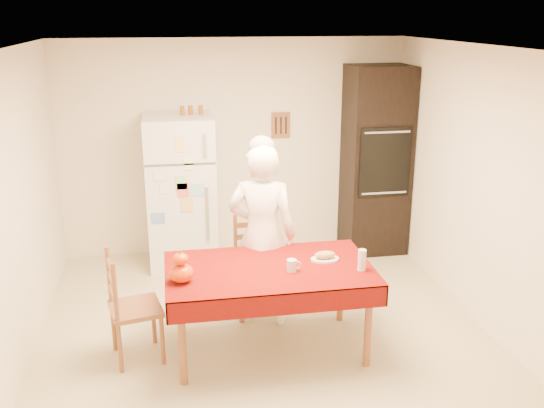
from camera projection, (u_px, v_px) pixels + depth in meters
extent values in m
plane|color=#C2B58C|center=(266.00, 339.00, 5.36)|extent=(4.50, 4.50, 0.00)
cube|color=beige|center=(234.00, 148.00, 7.09)|extent=(4.00, 0.02, 2.50)
cube|color=beige|center=(344.00, 347.00, 2.87)|extent=(4.00, 0.02, 2.50)
cube|color=beige|center=(10.00, 219.00, 4.65)|extent=(0.02, 4.50, 2.50)
cube|color=beige|center=(490.00, 193.00, 5.32)|extent=(0.02, 4.50, 2.50)
cube|color=white|center=(266.00, 49.00, 4.60)|extent=(4.00, 4.50, 0.02)
cube|color=brown|center=(281.00, 125.00, 7.10)|extent=(0.22, 0.02, 0.30)
cube|color=white|center=(181.00, 192.00, 6.76)|extent=(0.75, 0.70, 1.70)
cube|color=silver|center=(205.00, 145.00, 6.27)|extent=(0.03, 0.03, 0.25)
cube|color=silver|center=(207.00, 214.00, 6.50)|extent=(0.03, 0.03, 0.60)
cube|color=black|center=(376.00, 161.00, 7.11)|extent=(0.70, 0.60, 2.20)
cube|color=black|center=(385.00, 163.00, 6.80)|extent=(0.59, 0.02, 0.80)
cylinder|color=brown|center=(182.00, 343.00, 4.62)|extent=(0.06, 0.06, 0.71)
cylinder|color=brown|center=(179.00, 298.00, 5.35)|extent=(0.06, 0.06, 0.71)
cylinder|color=brown|center=(368.00, 327.00, 4.86)|extent=(0.06, 0.06, 0.71)
cylinder|color=brown|center=(341.00, 285.00, 5.59)|extent=(0.06, 0.06, 0.71)
cube|color=brown|center=(269.00, 271.00, 4.99)|extent=(1.60, 0.90, 0.04)
cube|color=#570504|center=(269.00, 268.00, 4.98)|extent=(1.70, 1.00, 0.01)
cylinder|color=brown|center=(241.00, 301.00, 5.60)|extent=(0.04, 0.04, 0.43)
cylinder|color=brown|center=(236.00, 286.00, 5.92)|extent=(0.04, 0.04, 0.43)
cylinder|color=brown|center=(279.00, 298.00, 5.66)|extent=(0.04, 0.04, 0.43)
cylinder|color=brown|center=(273.00, 283.00, 5.98)|extent=(0.04, 0.04, 0.43)
cube|color=brown|center=(257.00, 269.00, 5.71)|extent=(0.42, 0.40, 0.04)
cube|color=brown|center=(254.00, 238.00, 5.80)|extent=(0.36, 0.03, 0.50)
cylinder|color=brown|center=(162.00, 341.00, 4.93)|extent=(0.04, 0.04, 0.43)
cylinder|color=brown|center=(120.00, 349.00, 4.81)|extent=(0.04, 0.04, 0.43)
cylinder|color=brown|center=(154.00, 321.00, 5.25)|extent=(0.04, 0.04, 0.43)
cylinder|color=brown|center=(114.00, 328.00, 5.13)|extent=(0.04, 0.04, 0.43)
cube|color=brown|center=(136.00, 309.00, 4.96)|extent=(0.48, 0.49, 0.04)
cube|color=brown|center=(112.00, 284.00, 4.82)|extent=(0.10, 0.36, 0.50)
imported|color=white|center=(262.00, 235.00, 5.45)|extent=(0.71, 0.57, 1.70)
cylinder|color=silver|center=(292.00, 265.00, 4.89)|extent=(0.08, 0.08, 0.10)
ellipsoid|color=#D73C05|center=(181.00, 273.00, 4.70)|extent=(0.19, 0.19, 0.15)
ellipsoid|color=#D54105|center=(180.00, 259.00, 4.66)|extent=(0.12, 0.12, 0.09)
cylinder|color=silver|center=(362.00, 260.00, 4.91)|extent=(0.07, 0.07, 0.18)
cylinder|color=white|center=(325.00, 259.00, 5.12)|extent=(0.24, 0.24, 0.02)
ellipsoid|color=tan|center=(325.00, 255.00, 5.11)|extent=(0.18, 0.10, 0.06)
cylinder|color=brown|center=(182.00, 110.00, 6.54)|extent=(0.05, 0.05, 0.10)
cylinder|color=brown|center=(191.00, 110.00, 6.56)|extent=(0.05, 0.05, 0.10)
cylinder|color=brown|center=(201.00, 110.00, 6.58)|extent=(0.05, 0.05, 0.10)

